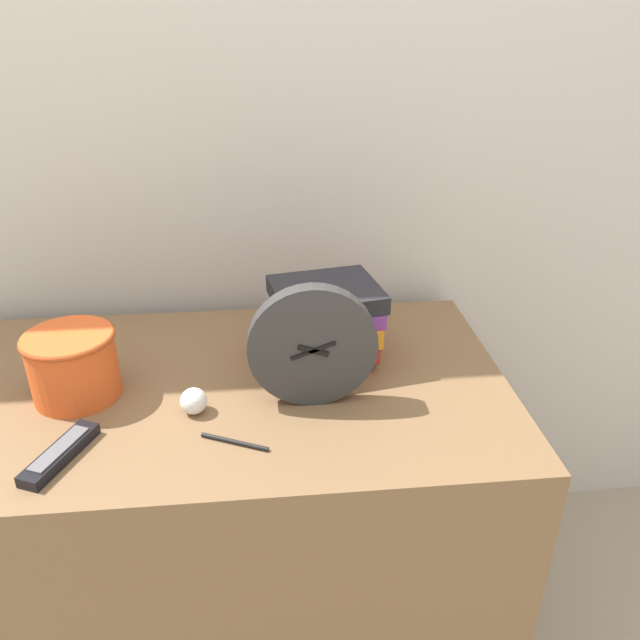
{
  "coord_description": "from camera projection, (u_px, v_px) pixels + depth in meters",
  "views": [
    {
      "loc": [
        0.12,
        -0.73,
        1.41
      ],
      "look_at": [
        0.23,
        0.33,
        0.86
      ],
      "focal_mm": 35.0,
      "sensor_mm": 36.0,
      "label": 1
    }
  ],
  "objects": [
    {
      "name": "crumpled_paper_ball",
      "position": [
        194.0,
        401.0,
        1.14
      ],
      "size": [
        0.05,
        0.05,
        0.05
      ],
      "color": "white",
      "rests_on": "desk"
    },
    {
      "name": "desk",
      "position": [
        220.0,
        520.0,
        1.41
      ],
      "size": [
        1.2,
        0.66,
        0.73
      ],
      "color": "brown",
      "rests_on": "ground_plane"
    },
    {
      "name": "wall_back",
      "position": [
        200.0,
        107.0,
        1.38
      ],
      "size": [
        6.0,
        0.04,
        2.4
      ],
      "color": "beige",
      "rests_on": "ground_plane"
    },
    {
      "name": "basket",
      "position": [
        73.0,
        363.0,
        1.17
      ],
      "size": [
        0.17,
        0.17,
        0.13
      ],
      "color": "#E05623",
      "rests_on": "desk"
    },
    {
      "name": "tv_remote",
      "position": [
        60.0,
        453.0,
        1.03
      ],
      "size": [
        0.1,
        0.16,
        0.02
      ],
      "color": "black",
      "rests_on": "desk"
    },
    {
      "name": "pen",
      "position": [
        235.0,
        442.0,
        1.07
      ],
      "size": [
        0.12,
        0.06,
        0.01
      ],
      "color": "black",
      "rests_on": "desk"
    },
    {
      "name": "book_stack",
      "position": [
        326.0,
        322.0,
        1.29
      ],
      "size": [
        0.25,
        0.22,
        0.17
      ],
      "color": "yellow",
      "rests_on": "desk"
    },
    {
      "name": "desk_clock",
      "position": [
        313.0,
        346.0,
        1.13
      ],
      "size": [
        0.24,
        0.04,
        0.24
      ],
      "color": "#333333",
      "rests_on": "desk"
    }
  ]
}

